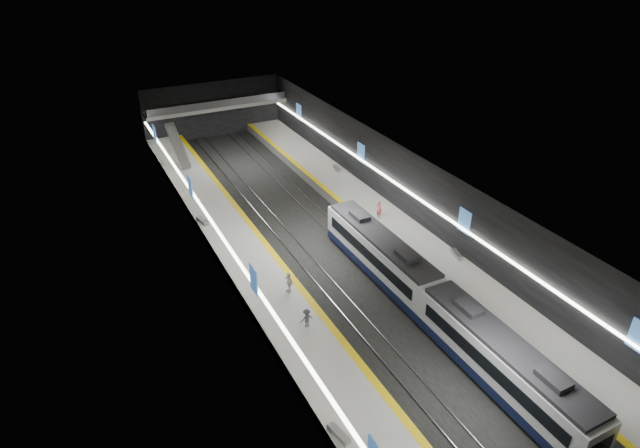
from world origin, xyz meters
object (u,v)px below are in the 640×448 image
bench_left_far (202,221)px  passenger_left_a (289,282)px  passenger_left_b (307,318)px  train (433,300)px  bench_left_near (339,434)px  passenger_right_a (379,210)px  bench_right_far (337,168)px  bench_right_near (457,254)px  escalator (178,146)px

bench_left_far → passenger_left_a: bearing=-92.6°
passenger_left_a → passenger_left_b: (-0.59, -4.64, -0.11)m
train → bench_left_near: size_ratio=17.81×
passenger_left_b → passenger_right_a: bearing=-142.4°
bench_left_near → bench_right_far: bearing=49.9°
train → bench_right_near: train is taller
escalator → bench_left_near: 46.59m
escalator → bench_right_near: escalator is taller
bench_right_near → bench_left_far: bearing=153.2°
bench_left_near → bench_right_near: 22.69m
train → bench_right_far: train is taller
train → passenger_left_a: 11.61m
train → bench_right_near: bearing=38.2°
train → passenger_right_a: bearing=73.0°
bench_left_far → passenger_left_a: passenger_left_a is taller
escalator → train: bearing=-75.8°
passenger_left_b → escalator: bearing=-92.1°
passenger_right_a → train: bearing=148.3°
bench_left_near → bench_right_near: (19.00, 12.41, -0.01)m
passenger_left_a → train: bearing=36.1°
bench_right_near → passenger_left_a: (-15.83, 2.02, 0.69)m
bench_left_far → passenger_left_b: size_ratio=1.11×
escalator → passenger_left_b: bearing=-89.1°
bench_left_near → bench_right_near: size_ratio=1.05×
escalator → bench_left_far: bearing=-96.5°
bench_right_near → passenger_left_a: size_ratio=0.90×
bench_right_near → passenger_right_a: (-2.45, 9.40, 0.73)m
passenger_left_b → passenger_left_a: bearing=-100.3°
escalator → bench_left_near: (-2.00, -46.52, -1.69)m
escalator → passenger_left_b: size_ratio=5.14×
bench_right_far → passenger_left_b: size_ratio=1.07×
bench_left_far → bench_right_far: bearing=1.8°
escalator → bench_right_far: escalator is taller
bench_right_far → passenger_left_a: (-15.32, -20.12, 0.69)m
escalator → bench_right_far: bearing=-36.0°
bench_right_near → passenger_right_a: bearing=118.9°
bench_right_near → passenger_left_a: 15.97m
escalator → passenger_left_a: bearing=-87.9°
passenger_right_a → bench_left_far: bearing=51.9°
bench_right_near → bench_right_far: 22.15m
bench_left_far → bench_right_far: 19.31m
passenger_right_a → passenger_left_b: 18.43m
bench_right_near → bench_right_far: size_ratio=0.97×
bench_right_near → passenger_left_b: (-16.42, -2.61, 0.58)m
escalator → passenger_right_a: size_ratio=4.32×
bench_right_far → passenger_left_b: 29.43m
escalator → bench_right_near: bearing=-63.5°
escalator → bench_left_near: bearing=-92.5°
bench_left_far → bench_left_near: bearing=-104.9°
bench_left_near → passenger_right_a: (16.55, 21.81, 0.72)m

